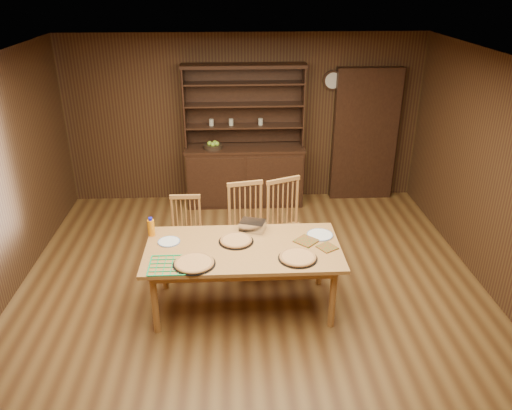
{
  "coord_description": "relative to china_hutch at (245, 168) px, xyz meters",
  "views": [
    {
      "loc": [
        -0.19,
        -4.59,
        3.39
      ],
      "look_at": [
        0.06,
        0.4,
        1.05
      ],
      "focal_mm": 35.0,
      "sensor_mm": 36.0,
      "label": 1
    }
  ],
  "objects": [
    {
      "name": "floor",
      "position": [
        0.0,
        -2.75,
        -0.6
      ],
      "size": [
        6.0,
        6.0,
        0.0
      ],
      "primitive_type": "plane",
      "color": "brown",
      "rests_on": "ground"
    },
    {
      "name": "room_shell",
      "position": [
        0.0,
        -2.75,
        0.98
      ],
      "size": [
        6.0,
        6.0,
        6.0
      ],
      "color": "silver",
      "rests_on": "floor"
    },
    {
      "name": "china_hutch",
      "position": [
        0.0,
        0.0,
        0.0
      ],
      "size": [
        1.84,
        0.52,
        2.17
      ],
      "color": "black",
      "rests_on": "floor"
    },
    {
      "name": "doorway",
      "position": [
        1.9,
        0.15,
        0.45
      ],
      "size": [
        1.0,
        0.18,
        2.1
      ],
      "primitive_type": "cube",
      "color": "black",
      "rests_on": "floor"
    },
    {
      "name": "wall_clock",
      "position": [
        1.35,
        0.2,
        1.3
      ],
      "size": [
        0.3,
        0.05,
        0.3
      ],
      "color": "black",
      "rests_on": "room_shell"
    },
    {
      "name": "dining_table",
      "position": [
        -0.1,
        -2.77,
        0.08
      ],
      "size": [
        2.06,
        1.03,
        0.75
      ],
      "color": "#B1713D",
      "rests_on": "floor"
    },
    {
      "name": "chair_left",
      "position": [
        -0.77,
        -1.92,
        -0.09
      ],
      "size": [
        0.39,
        0.37,
        0.95
      ],
      "rotation": [
        0.0,
        0.0,
        -0.01
      ],
      "color": "#C38242",
      "rests_on": "floor"
    },
    {
      "name": "chair_center",
      "position": [
        -0.03,
        -1.96,
        0.0
      ],
      "size": [
        0.54,
        0.52,
        1.12
      ],
      "rotation": [
        0.0,
        0.0,
        0.2
      ],
      "color": "#C38242",
      "rests_on": "floor"
    },
    {
      "name": "chair_right",
      "position": [
        0.45,
        -1.92,
        0.01
      ],
      "size": [
        0.61,
        0.6,
        1.14
      ],
      "rotation": [
        0.0,
        0.0,
        0.4
      ],
      "color": "#C38242",
      "rests_on": "floor"
    },
    {
      "name": "pizza_left",
      "position": [
        -0.59,
        -3.09,
        0.17
      ],
      "size": [
        0.43,
        0.43,
        0.04
      ],
      "color": "black",
      "rests_on": "dining_table"
    },
    {
      "name": "pizza_right",
      "position": [
        0.45,
        -3.03,
        0.17
      ],
      "size": [
        0.4,
        0.4,
        0.04
      ],
      "color": "black",
      "rests_on": "dining_table"
    },
    {
      "name": "pizza_center",
      "position": [
        -0.17,
        -2.65,
        0.17
      ],
      "size": [
        0.38,
        0.38,
        0.04
      ],
      "color": "black",
      "rests_on": "dining_table"
    },
    {
      "name": "cooling_rack",
      "position": [
        -0.85,
        -3.1,
        0.16
      ],
      "size": [
        0.47,
        0.47,
        0.02
      ],
      "primitive_type": null,
      "rotation": [
        0.0,
        0.0,
        0.35
      ],
      "color": "#0DB25B",
      "rests_on": "dining_table"
    },
    {
      "name": "plate_left",
      "position": [
        -0.89,
        -2.63,
        0.16
      ],
      "size": [
        0.24,
        0.24,
        0.02
      ],
      "color": "silver",
      "rests_on": "dining_table"
    },
    {
      "name": "plate_right",
      "position": [
        0.76,
        -2.56,
        0.16
      ],
      "size": [
        0.29,
        0.29,
        0.02
      ],
      "color": "silver",
      "rests_on": "dining_table"
    },
    {
      "name": "foil_dish",
      "position": [
        0.02,
        -2.39,
        0.21
      ],
      "size": [
        0.32,
        0.27,
        0.11
      ],
      "primitive_type": "cube",
      "rotation": [
        0.0,
        0.0,
        -0.31
      ],
      "color": "silver",
      "rests_on": "dining_table"
    },
    {
      "name": "juice_bottle",
      "position": [
        -1.1,
        -2.45,
        0.25
      ],
      "size": [
        0.08,
        0.08,
        0.22
      ],
      "color": "orange",
      "rests_on": "dining_table"
    },
    {
      "name": "pot_holder_a",
      "position": [
        0.79,
        -2.83,
        0.16
      ],
      "size": [
        0.24,
        0.24,
        0.01
      ],
      "primitive_type": "cube",
      "rotation": [
        0.0,
        0.0,
        0.56
      ],
      "color": "red",
      "rests_on": "dining_table"
    },
    {
      "name": "pot_holder_b",
      "position": [
        0.59,
        -2.68,
        0.16
      ],
      "size": [
        0.3,
        0.3,
        0.02
      ],
      "primitive_type": "cube",
      "rotation": [
        0.0,
        0.0,
        -0.78
      ],
      "color": "red",
      "rests_on": "dining_table"
    },
    {
      "name": "fruit_bowl",
      "position": [
        -0.48,
        -0.07,
        0.39
      ],
      "size": [
        0.29,
        0.29,
        0.12
      ],
      "color": "black",
      "rests_on": "china_hutch"
    }
  ]
}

